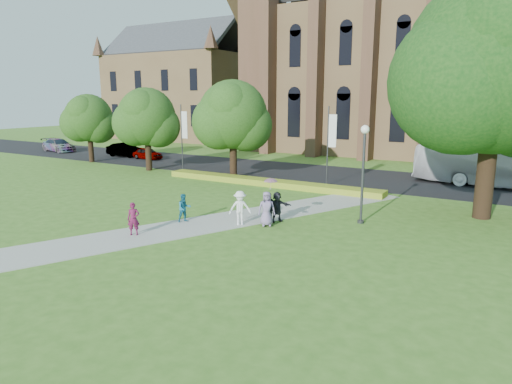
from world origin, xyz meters
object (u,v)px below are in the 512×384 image
Objects in this scene: car_1 at (126,150)px; large_tree at (497,64)px; tour_coach at (497,165)px; streetlamp at (363,162)px; pedestrian_0 at (133,219)px; car_2 at (59,145)px; car_0 at (147,153)px.

large_tree is at bearing -103.54° from car_1.
tour_coach is at bearing -87.82° from car_1.
streetlamp is 12.09m from pedestrian_0.
car_2 is 3.28× the size of pedestrian_0.
car_0 is 0.80× the size of car_1.
car_0 is at bearing 96.55° from tour_coach.
tour_coach is at bearing 89.82° from large_tree.
streetlamp reaches higher than car_0.
large_tree is at bearing -176.85° from tour_coach.
car_0 is 2.29× the size of pedestrian_0.
tour_coach is 37.17m from car_1.
streetlamp is 44.40m from car_2.
pedestrian_0 is at bearing 151.00° from tour_coach.
large_tree is 1.13× the size of tour_coach.
car_2 is at bearing 98.10° from car_0.
large_tree is 38.87m from car_1.
large_tree is 49.25m from car_2.
car_2 is at bearing 111.22° from pedestrian_0.
large_tree is 2.49× the size of car_2.
car_0 is at bearing 155.11° from streetlamp.
car_1 is 31.09m from pedestrian_0.
pedestrian_0 is (22.75, -21.19, 0.06)m from car_1.
streetlamp is 0.40× the size of large_tree.
car_2 is at bearing 93.14° from car_1.
tour_coach is 26.90m from pedestrian_0.
large_tree reaches higher than car_1.
large_tree is 8.17× the size of pedestrian_0.
car_1 is at bearing 166.64° from large_tree.
large_tree is at bearing 3.44° from pedestrian_0.
large_tree reaches higher than car_2.
large_tree reaches higher than pedestrian_0.
car_0 is at bearing -95.67° from car_1.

